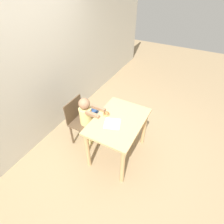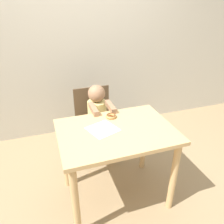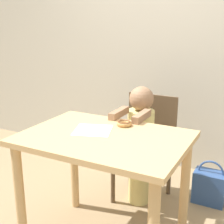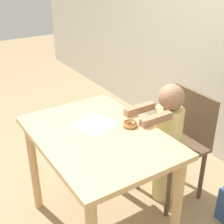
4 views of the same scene
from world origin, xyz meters
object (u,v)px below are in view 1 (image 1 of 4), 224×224
(child_figure, at_px, (87,121))
(handbag, at_px, (92,115))
(donut, at_px, (106,114))
(chair, at_px, (81,121))

(child_figure, distance_m, handbag, 0.69)
(child_figure, xyz_separation_m, donut, (0.04, -0.37, 0.28))
(handbag, bearing_deg, child_figure, -153.56)
(child_figure, bearing_deg, handbag, 26.44)
(handbag, bearing_deg, chair, -165.03)
(chair, distance_m, handbag, 0.63)
(donut, relative_size, handbag, 0.27)
(chair, relative_size, handbag, 2.31)
(handbag, bearing_deg, donut, -127.31)
(chair, bearing_deg, child_figure, -90.00)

